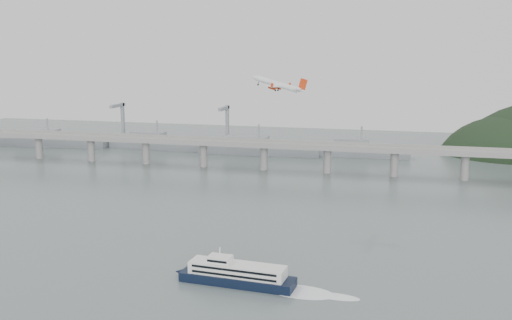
# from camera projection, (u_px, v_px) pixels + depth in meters

# --- Properties ---
(ground) EXTENTS (900.00, 900.00, 0.00)m
(ground) POSITION_uv_depth(u_px,v_px,m) (227.00, 259.00, 273.73)
(ground) COLOR #566463
(ground) RESTS_ON ground
(bridge) EXTENTS (800.00, 22.00, 23.90)m
(bridge) POSITION_uv_depth(u_px,v_px,m) (300.00, 149.00, 461.25)
(bridge) COLOR gray
(bridge) RESTS_ON ground
(distant_fleet) EXTENTS (453.00, 60.90, 40.00)m
(distant_fleet) POSITION_uv_depth(u_px,v_px,m) (150.00, 143.00, 562.21)
(distant_fleet) COLOR gray
(distant_fleet) RESTS_ON ground
(ferry) EXTENTS (78.77, 17.54, 14.85)m
(ferry) POSITION_uv_depth(u_px,v_px,m) (237.00, 274.00, 244.55)
(ferry) COLOR black
(ferry) RESTS_ON ground
(airliner) EXTENTS (32.87, 29.84, 10.57)m
(airliner) POSITION_uv_depth(u_px,v_px,m) (278.00, 85.00, 324.21)
(airliner) COLOR white
(airliner) RESTS_ON ground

